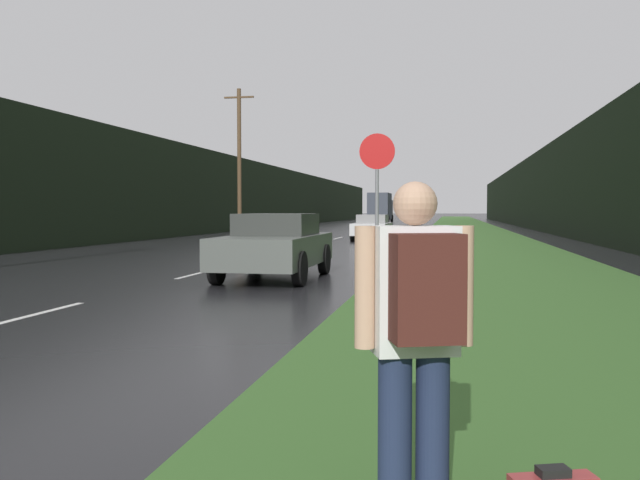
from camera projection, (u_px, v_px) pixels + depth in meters
name	position (u px, v px, depth m)	size (l,w,h in m)	color
grass_verge	(472.00, 236.00, 39.39)	(6.00, 240.00, 0.02)	#386028
lane_stripe_b	(25.00, 317.00, 9.78)	(0.12, 3.00, 0.01)	silver
lane_stripe_c	(200.00, 273.00, 16.65)	(0.12, 3.00, 0.01)	silver
lane_stripe_d	(273.00, 254.00, 23.51)	(0.12, 3.00, 0.01)	silver
lane_stripe_e	(313.00, 244.00, 30.38)	(0.12, 3.00, 0.01)	silver
lane_stripe_f	(338.00, 238.00, 37.25)	(0.12, 3.00, 0.01)	silver
treeline_far_side	(235.00, 195.00, 52.40)	(2.00, 140.00, 5.46)	black
treeline_near_side	(555.00, 190.00, 47.94)	(2.00, 140.00, 5.89)	black
utility_pole_far	(239.00, 160.00, 39.88)	(1.80, 0.24, 8.67)	#4C3823
stop_sign	(377.00, 195.00, 12.92)	(0.68, 0.07, 3.00)	slate
hitchhiker_with_backpack	(417.00, 332.00, 3.22)	(0.56, 0.50, 1.68)	#1E2847
car_passing_near	(275.00, 245.00, 15.20)	(1.96, 4.41, 1.46)	#4C514C
car_passing_far	(372.00, 227.00, 34.27)	(1.83, 4.19, 1.31)	#BCBCBC
delivery_truck	(381.00, 207.00, 81.33)	(2.56, 7.95, 3.54)	black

